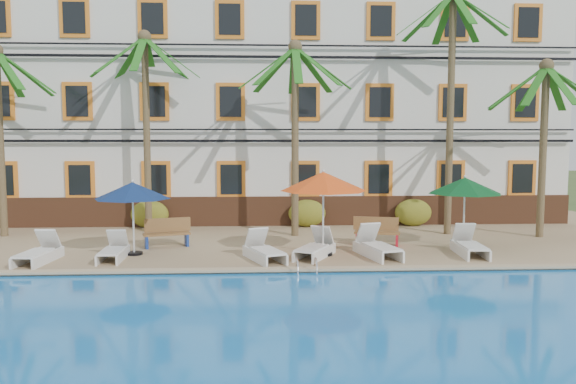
{
  "coord_description": "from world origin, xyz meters",
  "views": [
    {
      "loc": [
        -0.34,
        -15.7,
        3.77
      ],
      "look_at": [
        0.6,
        3.0,
        2.0
      ],
      "focal_mm": 35.0,
      "sensor_mm": 36.0,
      "label": 1
    }
  ],
  "objects": [
    {
      "name": "ground",
      "position": [
        0.0,
        0.0,
        0.0
      ],
      "size": [
        100.0,
        100.0,
        0.0
      ],
      "primitive_type": "plane",
      "color": "#384C23",
      "rests_on": "ground"
    },
    {
      "name": "lounger_d",
      "position": [
        1.3,
        0.77,
        0.54
      ],
      "size": [
        1.45,
        1.98,
        0.89
      ],
      "color": "white",
      "rests_on": "pool_deck"
    },
    {
      "name": "hotel_building",
      "position": [
        0.0,
        9.98,
        5.37
      ],
      "size": [
        25.4,
        6.44,
        10.22
      ],
      "color": "silver",
      "rests_on": "pool_deck"
    },
    {
      "name": "palm_c",
      "position": [
        0.93,
        4.56,
        4.8
      ],
      "size": [
        4.04,
        4.04,
        7.04
      ],
      "color": "brown",
      "rests_on": "pool_deck"
    },
    {
      "name": "bench_right",
      "position": [
        3.55,
        2.58,
        0.72
      ],
      "size": [
        1.57,
        0.84,
        0.93
      ],
      "color": "olive",
      "rests_on": "pool_deck"
    },
    {
      "name": "swimming_pool",
      "position": [
        0.0,
        -7.0,
        0.1
      ],
      "size": [
        26.0,
        12.0,
        0.2
      ],
      "primitive_type": "cube",
      "color": "blue",
      "rests_on": "ground"
    },
    {
      "name": "pool_deck",
      "position": [
        0.0,
        5.0,
        0.12
      ],
      "size": [
        30.0,
        12.0,
        0.25
      ],
      "primitive_type": "cube",
      "color": "tan",
      "rests_on": "ground"
    },
    {
      "name": "pool_coping",
      "position": [
        0.0,
        -0.9,
        0.28
      ],
      "size": [
        30.0,
        0.35,
        0.06
      ],
      "primitive_type": "cube",
      "color": "tan",
      "rests_on": "pool_deck"
    },
    {
      "name": "lounger_e",
      "position": [
        3.16,
        0.75,
        0.56
      ],
      "size": [
        1.2,
        2.15,
        0.96
      ],
      "color": "white",
      "rests_on": "pool_deck"
    },
    {
      "name": "lounger_a",
      "position": [
        -6.68,
        0.45,
        0.54
      ],
      "size": [
        0.86,
        1.94,
        0.89
      ],
      "color": "white",
      "rests_on": "pool_deck"
    },
    {
      "name": "palm_b",
      "position": [
        -4.6,
        5.75,
        5.1
      ],
      "size": [
        4.04,
        4.04,
        7.55
      ],
      "color": "brown",
      "rests_on": "pool_deck"
    },
    {
      "name": "shrub_mid",
      "position": [
        1.54,
        6.6,
        0.8
      ],
      "size": [
        1.5,
        0.9,
        1.1
      ],
      "primitive_type": "ellipsoid",
      "color": "#2C5117",
      "rests_on": "pool_deck"
    },
    {
      "name": "lounger_c",
      "position": [
        -0.24,
        0.41,
        0.54
      ],
      "size": [
        1.32,
        2.01,
        0.9
      ],
      "color": "white",
      "rests_on": "pool_deck"
    },
    {
      "name": "umbrella_green",
      "position": [
        6.23,
        1.93,
        2.27
      ],
      "size": [
        2.36,
        2.36,
        2.37
      ],
      "color": "black",
      "rests_on": "pool_deck"
    },
    {
      "name": "pool_ladder",
      "position": [
        0.89,
        -1.0,
        0.25
      ],
      "size": [
        0.54,
        0.74,
        0.74
      ],
      "color": "silver",
      "rests_on": "ground"
    },
    {
      "name": "shrub_right",
      "position": [
        5.87,
        6.6,
        0.8
      ],
      "size": [
        1.5,
        0.9,
        1.1
      ],
      "primitive_type": "ellipsoid",
      "color": "#2C5117",
      "rests_on": "pool_deck"
    },
    {
      "name": "palm_e",
      "position": [
        9.75,
        3.85,
        4.39
      ],
      "size": [
        4.04,
        4.04,
        6.34
      ],
      "color": "brown",
      "rests_on": "pool_deck"
    },
    {
      "name": "umbrella_red",
      "position": [
        1.56,
        1.04,
        2.48
      ],
      "size": [
        2.62,
        2.62,
        2.62
      ],
      "color": "black",
      "rests_on": "pool_deck"
    },
    {
      "name": "lounger_f",
      "position": [
        6.02,
        0.85,
        0.55
      ],
      "size": [
        0.82,
        1.98,
        0.91
      ],
      "color": "white",
      "rests_on": "pool_deck"
    },
    {
      "name": "lounger_b",
      "position": [
        -4.64,
        0.74,
        0.52
      ],
      "size": [
        0.67,
        1.76,
        0.83
      ],
      "color": "white",
      "rests_on": "pool_deck"
    },
    {
      "name": "shrub_left",
      "position": [
        -4.72,
        6.6,
        0.8
      ],
      "size": [
        1.5,
        0.9,
        1.1
      ],
      "primitive_type": "ellipsoid",
      "color": "#2C5117",
      "rests_on": "pool_deck"
    },
    {
      "name": "umbrella_blue",
      "position": [
        -4.2,
        1.41,
        2.21
      ],
      "size": [
        2.29,
        2.29,
        2.3
      ],
      "color": "black",
      "rests_on": "pool_deck"
    },
    {
      "name": "palm_d",
      "position": [
        6.62,
        4.64,
        5.93
      ],
      "size": [
        4.04,
        4.04,
        8.99
      ],
      "color": "brown",
      "rests_on": "pool_deck"
    },
    {
      "name": "bench_left",
      "position": [
        -3.42,
        2.67,
        0.72
      ],
      "size": [
        1.57,
        0.89,
        0.93
      ],
      "color": "olive",
      "rests_on": "pool_deck"
    }
  ]
}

